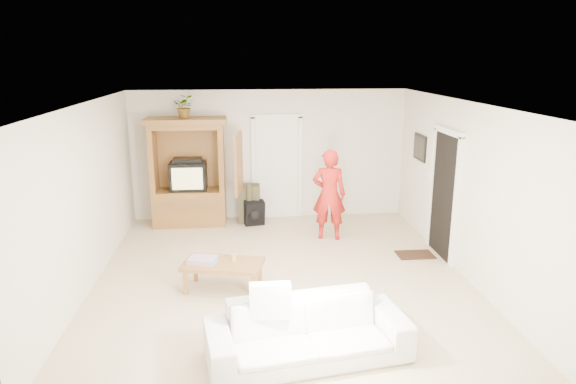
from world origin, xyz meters
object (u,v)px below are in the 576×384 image
object	(u,v)px
armoire	(190,179)
sofa	(308,332)
man	(329,195)
coffee_table	(223,266)

from	to	relation	value
armoire	sofa	size ratio (longest dim) A/B	0.96
armoire	sofa	distance (m)	5.21
man	coffee_table	world-z (taller)	man
man	coffee_table	bearing A→B (deg)	58.25
armoire	coffee_table	size ratio (longest dim) A/B	1.73
man	sofa	bearing A→B (deg)	88.44
sofa	coffee_table	bearing A→B (deg)	108.62
armoire	man	distance (m)	2.79
man	coffee_table	xyz separation A→B (m)	(-1.85, -1.97, -0.47)
sofa	armoire	bearing A→B (deg)	99.68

